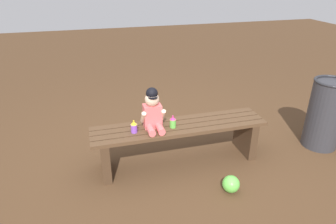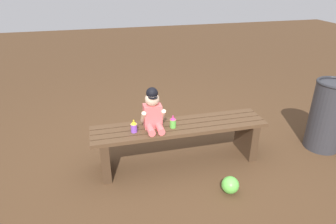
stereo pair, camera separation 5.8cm
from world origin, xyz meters
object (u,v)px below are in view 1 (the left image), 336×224
at_px(park_bench, 179,137).
at_px(child_figure, 153,111).
at_px(toy_ball, 231,184).
at_px(trash_bin, 325,114).
at_px(sippy_cup_right, 173,122).
at_px(sippy_cup_left, 134,127).

height_order(park_bench, child_figure, child_figure).
relative_size(toy_ball, trash_bin, 0.20).
bearing_deg(park_bench, toy_ball, -60.85).
height_order(child_figure, toy_ball, child_figure).
bearing_deg(child_figure, park_bench, -3.83).
xyz_separation_m(sippy_cup_right, toy_ball, (0.39, -0.54, -0.42)).
bearing_deg(sippy_cup_left, sippy_cup_right, 0.00).
height_order(sippy_cup_left, toy_ball, sippy_cup_left).
relative_size(sippy_cup_right, trash_bin, 0.16).
relative_size(child_figure, trash_bin, 0.52).
bearing_deg(trash_bin, child_figure, 176.27).
bearing_deg(sippy_cup_right, park_bench, 20.92).
bearing_deg(child_figure, sippy_cup_right, -14.35).
relative_size(park_bench, child_figure, 4.29).
bearing_deg(park_bench, sippy_cup_right, -159.08).
relative_size(child_figure, sippy_cup_left, 3.26).
bearing_deg(sippy_cup_left, trash_bin, -2.10).
xyz_separation_m(sippy_cup_left, sippy_cup_right, (0.38, 0.00, 0.00)).
height_order(child_figure, sippy_cup_right, child_figure).
xyz_separation_m(child_figure, sippy_cup_right, (0.19, -0.05, -0.12)).
xyz_separation_m(park_bench, trash_bin, (1.64, -0.11, 0.09)).
distance_m(sippy_cup_left, trash_bin, 2.10).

